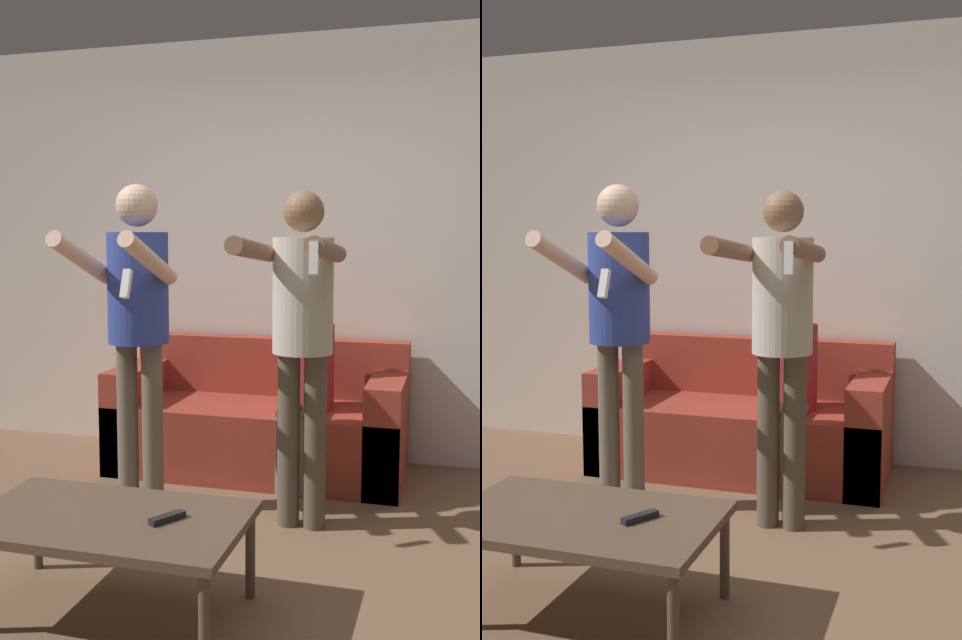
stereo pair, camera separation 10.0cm
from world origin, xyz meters
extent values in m
plane|color=brown|center=(0.00, 0.00, 0.00)|extent=(14.00, 14.00, 0.00)
cube|color=silver|center=(0.00, 2.11, 1.35)|extent=(6.40, 0.06, 2.70)
cube|color=#9E3828|center=(-0.17, 1.66, 0.21)|extent=(1.76, 0.77, 0.42)
cube|color=#9E3828|center=(-0.17, 1.96, 0.61)|extent=(1.76, 0.16, 0.37)
cube|color=#9E3828|center=(-0.95, 1.66, 0.31)|extent=(0.20, 0.77, 0.63)
cube|color=#9E3828|center=(0.61, 1.66, 0.31)|extent=(0.20, 0.77, 0.63)
cylinder|color=#6B6051|center=(-0.67, 0.87, 0.44)|extent=(0.11, 0.11, 0.89)
cylinder|color=#6B6051|center=(-0.53, 0.87, 0.44)|extent=(0.11, 0.11, 0.89)
cylinder|color=#2D429E|center=(-0.60, 0.87, 1.17)|extent=(0.31, 0.31, 0.57)
sphere|color=beige|center=(-0.60, 0.87, 1.59)|extent=(0.22, 0.22, 0.22)
cylinder|color=beige|center=(-0.78, 0.61, 1.33)|extent=(0.08, 0.55, 0.27)
cylinder|color=beige|center=(-0.42, 0.61, 1.33)|extent=(0.08, 0.55, 0.27)
cube|color=white|center=(-0.42, 0.35, 1.23)|extent=(0.04, 0.07, 0.13)
cylinder|color=brown|center=(0.20, 0.87, 0.44)|extent=(0.11, 0.11, 0.87)
cylinder|color=brown|center=(0.33, 0.87, 0.44)|extent=(0.11, 0.11, 0.87)
cylinder|color=beige|center=(0.26, 0.87, 1.15)|extent=(0.29, 0.29, 0.56)
sphere|color=brown|center=(0.26, 0.87, 1.55)|extent=(0.20, 0.20, 0.20)
cylinder|color=brown|center=(0.10, 0.57, 1.38)|extent=(0.08, 0.61, 0.13)
cylinder|color=brown|center=(0.43, 0.57, 1.38)|extent=(0.08, 0.61, 0.13)
cube|color=white|center=(0.43, 0.26, 1.35)|extent=(0.04, 0.04, 0.13)
cylinder|color=#6B6051|center=(0.08, 1.29, 0.21)|extent=(0.11, 0.11, 0.42)
cylinder|color=#6B6051|center=(0.22, 1.29, 0.21)|extent=(0.11, 0.11, 0.42)
cylinder|color=#6B6051|center=(0.08, 1.45, 0.45)|extent=(0.11, 0.32, 0.11)
cylinder|color=#6B6051|center=(0.22, 1.45, 0.45)|extent=(0.11, 0.32, 0.11)
cylinder|color=#9E2D33|center=(0.15, 1.61, 0.67)|extent=(0.30, 0.30, 0.50)
sphere|color=beige|center=(0.15, 1.61, 1.05)|extent=(0.22, 0.22, 0.22)
cube|color=brown|center=(-0.26, -0.20, 0.37)|extent=(1.04, 0.64, 0.04)
cylinder|color=brown|center=(0.22, -0.48, 0.18)|extent=(0.04, 0.04, 0.36)
cylinder|color=brown|center=(-0.74, 0.08, 0.18)|extent=(0.04, 0.04, 0.36)
cylinder|color=brown|center=(0.22, 0.08, 0.18)|extent=(0.04, 0.04, 0.36)
cube|color=black|center=(-0.02, -0.18, 0.40)|extent=(0.11, 0.15, 0.02)
camera|label=1|loc=(0.98, -2.66, 1.44)|focal=42.00mm
camera|label=2|loc=(1.08, -2.63, 1.44)|focal=42.00mm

